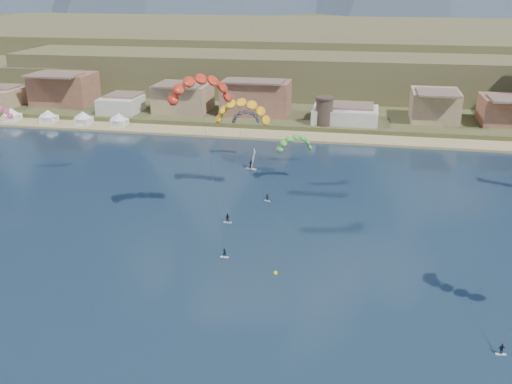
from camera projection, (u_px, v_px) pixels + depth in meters
The scene contains 13 objects.
ground at pixel (206, 356), 70.63m from camera, with size 2400.00×2400.00×0.00m, color black.
beach at pixel (304, 136), 167.92m from camera, with size 2200.00×12.00×0.90m.
land at pixel (355, 24), 585.07m from camera, with size 2200.00×900.00×4.00m.
foothills at pixel (380, 55), 276.96m from camera, with size 940.00×210.00×18.00m.
town at pixel (189, 95), 187.09m from camera, with size 400.00×24.00×12.00m.
watchtower at pixel (324, 111), 172.22m from camera, with size 5.82×5.82×8.60m.
beach_tents at pixel (65, 114), 180.43m from camera, with size 43.40×6.40×5.00m.
kitesurfer_red at pixel (200, 84), 97.28m from camera, with size 13.46×15.73×30.49m.
kitesurfer_yellow at pixel (242, 108), 116.80m from camera, with size 12.20×18.35×24.22m.
kitesurfer_green at pixel (295, 140), 127.03m from camera, with size 9.27×16.38×15.21m.
distant_kite_dark at pixel (246, 114), 143.31m from camera, with size 7.81×6.17×14.79m.
windsurfer at pixel (252, 163), 139.37m from camera, with size 2.84×3.14×4.87m.
buoy at pixel (276, 273), 90.35m from camera, with size 0.69×0.69×0.69m.
Camera 1 is at (17.38, -56.66, 43.94)m, focal length 40.03 mm.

